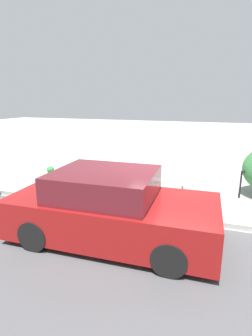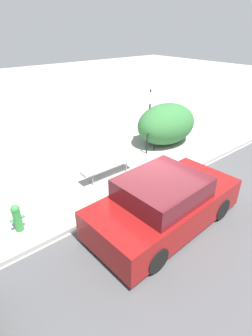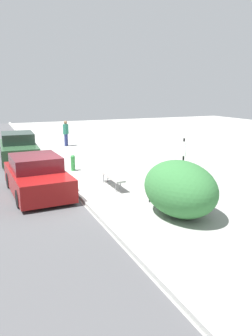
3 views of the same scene
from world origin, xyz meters
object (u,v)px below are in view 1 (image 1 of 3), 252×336
(bench, at_px, (159,181))
(fire_hydrant, at_px, (51,177))
(bike_rack, at_px, (250,182))
(parked_car_near, at_px, (111,209))

(bench, relative_size, fire_hydrant, 2.62)
(bench, distance_m, fire_hydrant, 3.39)
(bike_rack, xyz_separation_m, fire_hydrant, (-5.84, -1.26, -0.09))
(bench, height_order, fire_hydrant, fire_hydrant)
(fire_hydrant, bearing_deg, parked_car_near, -35.92)
(bike_rack, bearing_deg, fire_hydrant, -167.83)
(fire_hydrant, bearing_deg, bike_rack, 12.17)
(bench, height_order, bike_rack, bike_rack)
(bench, xyz_separation_m, parked_car_near, (-0.34, -2.86, 0.21))
(parked_car_near, bearing_deg, fire_hydrant, 141.59)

